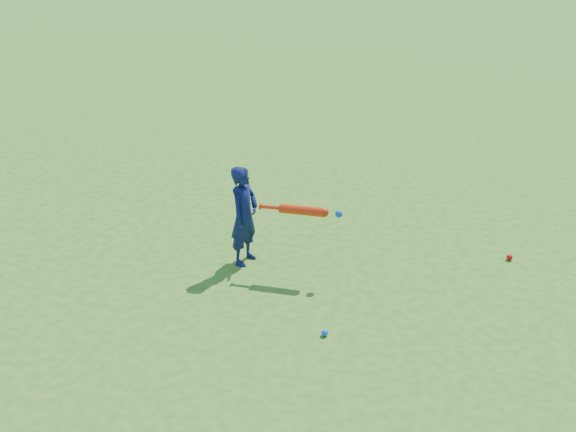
# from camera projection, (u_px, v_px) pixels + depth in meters

# --- Properties ---
(ground) EXTENTS (80.00, 80.00, 0.00)m
(ground) POSITION_uv_depth(u_px,v_px,m) (198.00, 243.00, 7.76)
(ground) COLOR #35731B
(ground) RESTS_ON ground
(child) EXTENTS (0.35, 0.47, 1.15)m
(child) POSITION_uv_depth(u_px,v_px,m) (244.00, 216.00, 7.11)
(child) COLOR #0F1747
(child) RESTS_ON ground
(ground_ball_red) EXTENTS (0.07, 0.07, 0.07)m
(ground_ball_red) POSITION_uv_depth(u_px,v_px,m) (510.00, 257.00, 7.36)
(ground_ball_red) COLOR red
(ground_ball_red) RESTS_ON ground
(ground_ball_blue) EXTENTS (0.06, 0.06, 0.06)m
(ground_ball_blue) POSITION_uv_depth(u_px,v_px,m) (325.00, 333.00, 6.01)
(ground_ball_blue) COLOR blue
(ground_ball_blue) RESTS_ON ground
(bat_swing) EXTENTS (0.91, 0.13, 0.10)m
(bat_swing) POSITION_uv_depth(u_px,v_px,m) (306.00, 211.00, 6.84)
(bat_swing) COLOR red
(bat_swing) RESTS_ON ground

